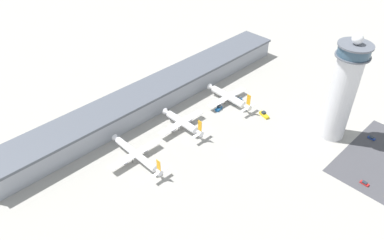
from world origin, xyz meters
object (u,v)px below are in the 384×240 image
Objects in this scene: airplane_gate_alpha at (136,154)px; airplane_gate_bravo at (182,122)px; service_truck_catering at (219,108)px; car_blue_compact at (364,183)px; control_tower at (343,90)px; airplane_gate_charlie at (228,97)px; car_silver_sedan at (372,138)px; service_truck_fuel at (239,101)px; service_truck_baggage at (264,115)px.

airplane_gate_alpha is 37.67m from airplane_gate_bravo.
service_truck_catering is 1.32× the size of car_blue_compact.
control_tower reaches higher than airplane_gate_charlie.
car_blue_compact is (-38.23, -13.51, 0.01)m from car_silver_sedan.
airplane_gate_bravo reaches higher than service_truck_catering.
car_blue_compact is at bearing -97.26° from service_truck_fuel.
service_truck_fuel is (46.94, -6.47, -3.67)m from airplane_gate_bravo.
service_truck_catering is at bearing 121.42° from service_truck_baggage.
car_silver_sedan is at bearing 19.46° from car_blue_compact.
service_truck_baggage reaches higher than car_blue_compact.
airplane_gate_alpha is 5.16× the size of service_truck_baggage.
service_truck_catering is at bearing -173.49° from airplane_gate_charlie.
airplane_gate_charlie is (79.14, 1.66, -0.08)m from airplane_gate_alpha.
airplane_gate_alpha is 87.56m from service_truck_baggage.
service_truck_fuel is 0.98× the size of service_truck_baggage.
airplane_gate_charlie is at bearing 110.36° from car_silver_sedan.
service_truck_fuel is (16.04, -4.05, 0.18)m from service_truck_catering.
service_truck_catering is 0.77× the size of service_truck_fuel.
service_truck_catering reaches higher than car_blue_compact.
control_tower is 51.29m from car_blue_compact.
car_blue_compact is at bearing -126.87° from control_tower.
car_silver_sedan is (110.81, -83.66, -3.93)m from airplane_gate_alpha.
airplane_gate_bravo is at bearing 175.52° from service_truck_catering.
airplane_gate_charlie is (-18.04, 66.03, -27.00)m from control_tower.
service_truck_catering is 94.16m from car_silver_sedan.
airplane_gate_bravo reaches higher than service_truck_baggage.
car_silver_sedan is (42.35, -84.10, -0.37)m from service_truck_catering.
service_truck_fuel is at bearing -7.84° from airplane_gate_bravo.
service_truck_fuel is (-12.68, 60.76, -30.30)m from control_tower.
airplane_gate_charlie is 6.11× the size of service_truck_catering.
airplane_gate_bravo is at bearing 172.16° from service_truck_fuel.
control_tower is at bearing -48.43° from airplane_gate_bravo.
service_truck_fuel is 1.78× the size of car_silver_sedan.
car_blue_compact is (-6.56, -98.82, -3.83)m from airplane_gate_charlie.
control_tower is 51.60m from service_truck_baggage.
airplane_gate_alpha is at bearing 163.51° from service_truck_baggage.
airplane_gate_bravo is at bearing 149.14° from service_truck_baggage.
service_truck_catering is (-28.72, 64.81, -30.48)m from control_tower.
airplane_gate_bravo is 113.44m from car_silver_sedan.
airplane_gate_bravo is at bearing 131.57° from control_tower.
airplane_gate_alpha is at bearing 126.76° from car_blue_compact.
airplane_gate_alpha is at bearing 142.95° from car_silver_sedan.
airplane_gate_bravo reaches higher than car_silver_sedan.
airplane_gate_alpha reaches higher than car_blue_compact.
service_truck_catering is 16.55m from service_truck_fuel.
airplane_gate_bravo reaches higher than service_truck_fuel.
service_truck_catering is 1.37× the size of car_silver_sedan.
airplane_gate_charlie reaches higher than service_truck_fuel.
car_silver_sedan is at bearing -63.27° from service_truck_catering.
service_truck_fuel is at bearing -14.16° from service_truck_catering.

